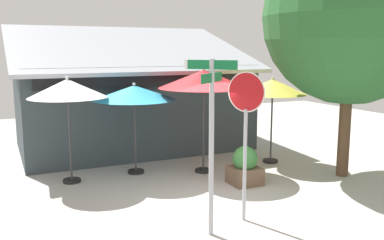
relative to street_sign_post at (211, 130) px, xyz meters
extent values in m
cube|color=#ADA8A0|center=(1.04, 1.71, -1.99)|extent=(28.00, 28.00, 0.10)
cube|color=#333D42|center=(0.84, 7.55, -0.52)|extent=(7.28, 4.54, 2.83)
cube|color=#999EA8|center=(0.84, 7.40, 1.45)|extent=(7.78, 5.06, 1.59)
cube|color=black|center=(0.84, 5.23, 0.54)|extent=(6.68, 0.16, 0.44)
cylinder|color=#A8AAB2|center=(0.00, 0.00, -0.36)|extent=(0.09, 0.09, 3.16)
cube|color=#116B38|center=(0.00, 0.00, 1.12)|extent=(0.62, 0.70, 0.16)
cube|color=#116B38|center=(0.00, 0.00, 0.90)|extent=(0.70, 0.62, 0.16)
cube|color=white|center=(-0.31, 0.36, 1.12)|extent=(0.07, 0.07, 0.16)
cylinder|color=#A8AAB2|center=(0.90, 0.31, -0.83)|extent=(0.07, 0.07, 2.20)
cylinder|color=white|center=(0.90, 0.31, 0.59)|extent=(0.41, 0.66, 0.77)
cylinder|color=red|center=(0.90, 0.31, 0.59)|extent=(0.40, 0.62, 0.72)
cylinder|color=black|center=(-1.77, 4.21, -1.90)|extent=(0.44, 0.44, 0.08)
cylinder|color=#333335|center=(-1.77, 4.21, -0.83)|extent=(0.05, 0.05, 2.20)
cone|color=white|center=(-1.77, 4.21, 0.44)|extent=(1.93, 1.93, 0.46)
sphere|color=silver|center=(-1.77, 4.21, 0.70)|extent=(0.08, 0.08, 0.08)
cylinder|color=black|center=(-0.05, 4.31, -1.90)|extent=(0.44, 0.44, 0.08)
cylinder|color=#333335|center=(-0.05, 4.31, -0.91)|extent=(0.05, 0.05, 2.05)
cone|color=#2D99BC|center=(-0.05, 4.31, 0.26)|extent=(2.21, 2.21, 0.38)
sphere|color=silver|center=(-0.05, 4.31, 0.48)|extent=(0.08, 0.08, 0.08)
cylinder|color=black|center=(1.65, 3.63, -1.90)|extent=(0.44, 0.44, 0.08)
cylinder|color=#333335|center=(1.65, 3.63, -0.76)|extent=(0.05, 0.05, 2.36)
cone|color=#B21E23|center=(1.65, 3.63, 0.61)|extent=(2.43, 2.43, 0.48)
sphere|color=silver|center=(1.65, 3.63, 0.88)|extent=(0.08, 0.08, 0.08)
cylinder|color=black|center=(3.92, 3.71, -1.90)|extent=(0.44, 0.44, 0.08)
cylinder|color=#333335|center=(3.92, 3.71, -0.89)|extent=(0.05, 0.05, 2.09)
cone|color=#EAD14C|center=(3.92, 3.71, 0.32)|extent=(1.97, 1.97, 0.44)
sphere|color=silver|center=(3.92, 3.71, 0.57)|extent=(0.08, 0.08, 0.08)
cylinder|color=brown|center=(4.87, 1.80, -0.70)|extent=(0.31, 0.31, 2.47)
sphere|color=#28602D|center=(4.87, 1.80, 2.20)|extent=(4.44, 4.44, 4.44)
cube|color=brown|center=(2.13, 2.26, -1.72)|extent=(0.72, 0.72, 0.43)
sphere|color=#387538|center=(2.13, 2.26, -1.29)|extent=(0.63, 0.63, 0.63)
camera|label=1|loc=(-3.36, -6.45, 1.37)|focal=39.74mm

